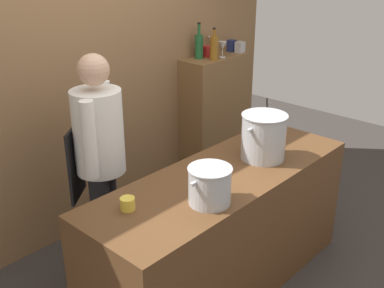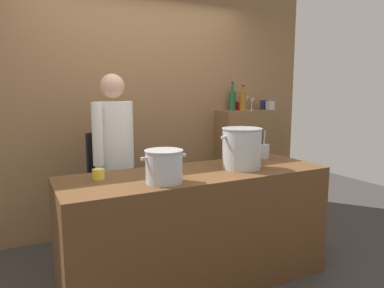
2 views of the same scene
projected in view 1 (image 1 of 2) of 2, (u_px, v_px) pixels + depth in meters
The scene contains 16 objects.
ground_plane at pixel (221, 283), 3.45m from camera, with size 8.00×8.00×0.00m, color #383330.
brick_back_panel at pixel (88, 52), 3.74m from camera, with size 4.40×0.10×3.00m, color olive.
prep_counter at pixel (222, 231), 3.28m from camera, with size 2.06×0.70×0.90m, color brown.
bar_cabinet at pixel (215, 118), 4.85m from camera, with size 0.76×0.32×1.28m, color brown.
chef at pixel (100, 154), 3.23m from camera, with size 0.45×0.42×1.66m.
stockpot_large at pixel (264, 137), 3.27m from camera, with size 0.38×0.32×0.32m.
stockpot_small at pixel (210, 185), 2.71m from camera, with size 0.32×0.26×0.22m.
utensil_crock at pixel (267, 125), 3.74m from camera, with size 0.10×0.10×0.30m.
butter_jar at pixel (128, 204), 2.67m from camera, with size 0.09×0.09×0.07m, color yellow.
wine_bottle_green at pixel (199, 46), 4.46m from camera, with size 0.08×0.08×0.34m.
wine_bottle_amber at pixel (214, 47), 4.41m from camera, with size 0.08×0.08×0.30m.
wine_glass_wide at pixel (212, 41), 4.64m from camera, with size 0.08×0.08×0.17m.
wine_glass_tall at pixel (223, 46), 4.50m from camera, with size 0.08×0.08×0.15m.
spice_tin_red at pixel (207, 51), 4.57m from camera, with size 0.08×0.08×0.10m, color red.
spice_tin_silver at pixel (240, 47), 4.73m from camera, with size 0.08×0.08×0.11m, color #B2B2B7.
spice_tin_navy at pixel (232, 46), 4.78m from camera, with size 0.07×0.07×0.12m, color navy.
Camera 1 is at (-2.19, -1.72, 2.30)m, focal length 44.12 mm.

